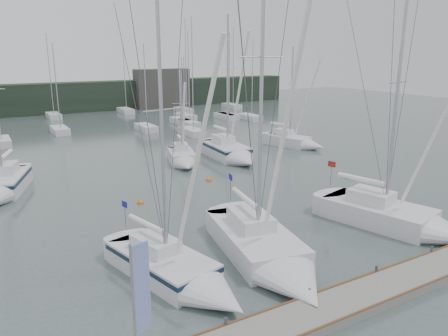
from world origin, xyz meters
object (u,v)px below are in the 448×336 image
object	(u,v)px
sailboat_mid_a	(0,188)
buoy_b	(209,181)
sailboat_near_center	(272,258)
sailboat_mid_c	(183,160)
dock_banner	(139,297)
sailboat_mid_d	(232,154)
sailboat_near_left	(183,275)
sailboat_mid_e	(297,142)
buoy_a	(140,203)
sailboat_near_right	(409,222)

from	to	relation	value
sailboat_mid_a	buoy_b	bearing A→B (deg)	3.89
buoy_b	sailboat_near_center	bearing A→B (deg)	-106.84
sailboat_mid_c	dock_banner	distance (m)	27.38
sailboat_near_center	buoy_b	bearing A→B (deg)	84.14
sailboat_mid_d	buoy_b	distance (m)	7.08
sailboat_near_left	buoy_b	distance (m)	16.47
sailboat_mid_e	buoy_a	size ratio (longest dim) A/B	23.67
sailboat_mid_e	sailboat_near_left	bearing A→B (deg)	-156.09
sailboat_mid_d	sailboat_mid_e	bearing A→B (deg)	13.67
buoy_a	buoy_b	bearing A→B (deg)	20.01
sailboat_mid_c	dock_banner	size ratio (longest dim) A/B	2.08
sailboat_mid_d	sailboat_near_right	bearing A→B (deg)	-85.80
sailboat_near_right	buoy_a	distance (m)	17.24
sailboat_near_right	sailboat_mid_c	world-z (taller)	sailboat_near_right
sailboat_mid_a	sailboat_mid_c	size ratio (longest dim) A/B	1.37
sailboat_near_right	sailboat_mid_c	xyz separation A→B (m)	(-4.80, 20.52, -0.06)
buoy_b	dock_banner	bearing A→B (deg)	-123.63
sailboat_near_left	buoy_a	distance (m)	11.68
sailboat_mid_e	buoy_a	distance (m)	22.81
sailboat_mid_a	sailboat_mid_e	distance (m)	29.34
sailboat_near_left	buoy_b	world-z (taller)	sailboat_near_left
sailboat_near_right	sailboat_mid_e	size ratio (longest dim) A/B	1.27
sailboat_near_center	sailboat_mid_c	distance (m)	20.72
sailboat_near_left	dock_banner	world-z (taller)	sailboat_near_left
buoy_a	sailboat_mid_a	bearing A→B (deg)	141.74
sailboat_mid_c	sailboat_mid_e	xyz separation A→B (m)	(14.05, 0.78, 0.02)
sailboat_mid_c	sailboat_mid_a	bearing A→B (deg)	-157.84
sailboat_near_center	dock_banner	xyz separation A→B (m)	(-7.94, -3.97, 2.46)
sailboat_mid_d	sailboat_mid_c	bearing A→B (deg)	175.66
sailboat_near_center	sailboat_mid_d	distance (m)	21.67
buoy_a	dock_banner	xyz separation A→B (m)	(-5.68, -16.16, 3.03)
sailboat_near_center	sailboat_mid_d	bearing A→B (deg)	74.73
sailboat_mid_e	dock_banner	xyz separation A→B (m)	(-26.73, -24.92, 2.49)
buoy_a	buoy_b	distance (m)	7.12
sailboat_mid_a	dock_banner	world-z (taller)	sailboat_mid_a
sailboat_mid_d	sailboat_near_left	bearing A→B (deg)	-122.43
sailboat_mid_e	buoy_b	size ratio (longest dim) A/B	22.10
sailboat_near_center	buoy_b	world-z (taller)	sailboat_near_center
sailboat_mid_c	buoy_b	xyz separation A→B (m)	(-0.32, -5.54, -0.52)
sailboat_mid_c	sailboat_near_right	bearing A→B (deg)	-60.33
sailboat_mid_e	buoy_b	world-z (taller)	sailboat_mid_e
sailboat_near_left	sailboat_near_right	world-z (taller)	sailboat_near_right
sailboat_mid_c	sailboat_mid_d	xyz separation A→B (m)	(4.84, -0.73, 0.16)
sailboat_mid_c	sailboat_mid_d	world-z (taller)	sailboat_mid_d
sailboat_near_center	sailboat_near_right	world-z (taller)	sailboat_near_center
sailboat_mid_e	dock_banner	bearing A→B (deg)	-154.23
sailboat_mid_a	sailboat_mid_d	world-z (taller)	sailboat_mid_d
sailboat_near_center	sailboat_mid_e	xyz separation A→B (m)	(18.79, 20.95, -0.04)
sailboat_near_left	sailboat_mid_a	xyz separation A→B (m)	(-6.08, 17.94, 0.10)
buoy_a	dock_banner	distance (m)	17.39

